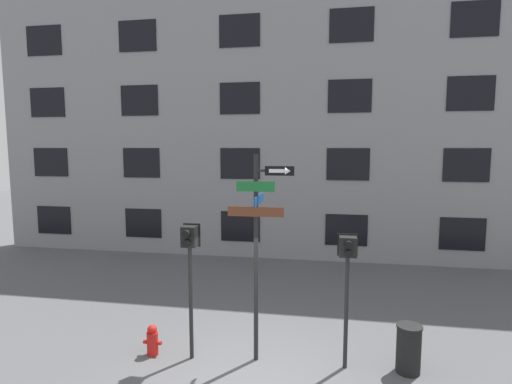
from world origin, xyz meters
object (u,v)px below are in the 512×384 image
at_px(pedestrian_signal_right, 347,265).
at_px(fire_hydrant, 152,340).
at_px(pedestrian_signal_left, 190,255).
at_px(trash_bin, 409,349).
at_px(street_sign_pole, 259,238).

distance_m(pedestrian_signal_right, fire_hydrant, 4.26).
relative_size(pedestrian_signal_left, trash_bin, 2.97).
xyz_separation_m(street_sign_pole, pedestrian_signal_right, (1.70, 0.01, -0.44)).
xyz_separation_m(pedestrian_signal_right, fire_hydrant, (-3.88, -0.18, -1.75)).
bearing_deg(pedestrian_signal_right, street_sign_pole, -179.63).
bearing_deg(street_sign_pole, pedestrian_signal_right, 0.37).
xyz_separation_m(pedestrian_signal_right, trash_bin, (1.17, 0.05, -1.59)).
bearing_deg(pedestrian_signal_right, pedestrian_signal_left, -176.74).
bearing_deg(pedestrian_signal_right, trash_bin, 2.26).
xyz_separation_m(street_sign_pole, pedestrian_signal_left, (-1.35, -0.16, -0.36)).
bearing_deg(trash_bin, fire_hydrant, -177.47).
bearing_deg(fire_hydrant, street_sign_pole, 4.34).
relative_size(street_sign_pole, fire_hydrant, 6.46).
distance_m(pedestrian_signal_left, trash_bin, 4.54).
distance_m(street_sign_pole, fire_hydrant, 3.10).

